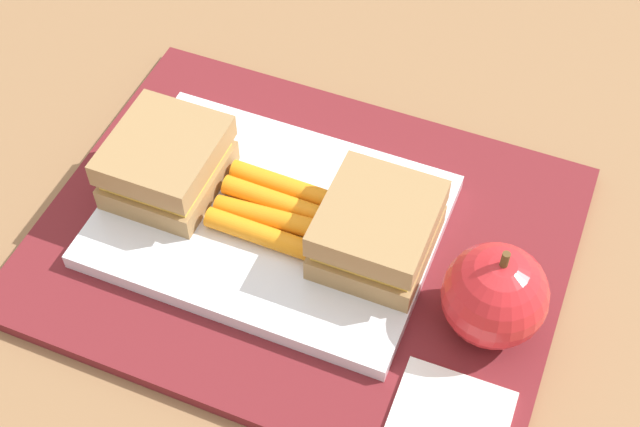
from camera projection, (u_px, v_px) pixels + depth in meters
ground_plane at (304, 245)px, 0.62m from camera, size 2.40×2.40×0.00m
lunchbag_mat at (304, 241)px, 0.62m from camera, size 0.36×0.28×0.01m
food_tray at (270, 220)px, 0.62m from camera, size 0.23×0.17×0.01m
sandwich_half_left at (166, 162)px, 0.61m from camera, size 0.07×0.08×0.04m
sandwich_half_right at (377, 230)px, 0.58m from camera, size 0.07×0.08×0.04m
carrot_sticks_bundle at (270, 209)px, 0.61m from camera, size 0.08×0.06×0.02m
apple at (495, 295)px, 0.55m from camera, size 0.07×0.07×0.08m
paper_napkin at (448, 424)px, 0.53m from camera, size 0.07×0.07×0.00m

